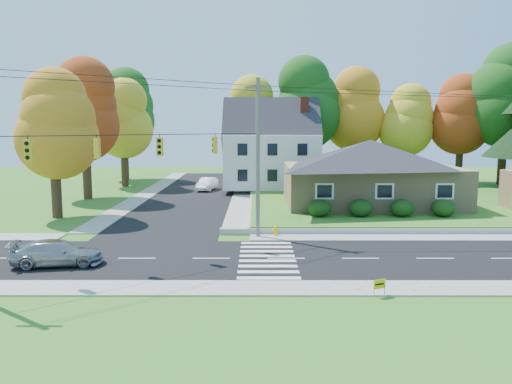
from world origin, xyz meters
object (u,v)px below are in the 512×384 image
(white_car, at_px, (207,184))
(ranch_house, at_px, (370,171))
(silver_sedan, at_px, (57,253))
(fire_hydrant, at_px, (275,231))

(white_car, bearing_deg, ranch_house, -29.12)
(silver_sedan, relative_size, white_car, 1.07)
(ranch_house, relative_size, silver_sedan, 3.26)
(ranch_house, relative_size, white_car, 3.49)
(white_car, bearing_deg, silver_sedan, -88.63)
(silver_sedan, bearing_deg, ranch_house, -57.29)
(ranch_house, height_order, fire_hydrant, ranch_house)
(ranch_house, bearing_deg, silver_sedan, -138.61)
(fire_hydrant, bearing_deg, white_car, 106.21)
(silver_sedan, height_order, fire_hydrant, silver_sedan)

